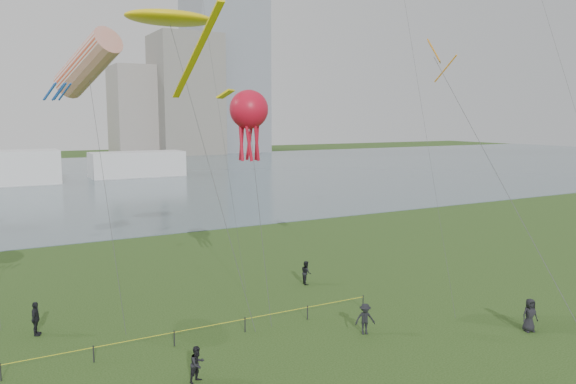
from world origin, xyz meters
TOP-DOWN VIEW (x-y plane):
  - lake at (0.00, 100.00)m, footprint 400.00×120.00m
  - building_mid at (46.00, 162.00)m, footprint 20.00×20.00m
  - building_low at (32.00, 168.00)m, footprint 16.00×18.00m
  - pavilion_right at (14.00, 98.00)m, footprint 18.00×7.00m
  - fence at (-11.43, 12.52)m, footprint 24.07×0.07m
  - spectator_a at (-5.59, 8.22)m, footprint 0.99×0.90m
  - spectator_b at (4.31, 9.13)m, footprint 1.26×0.98m
  - spectator_c at (-11.42, 17.57)m, footprint 0.78×1.18m
  - spectator_d at (12.49, 5.06)m, footprint 1.03×0.81m
  - spectator_g at (6.25, 18.69)m, footprint 0.82×0.94m
  - kite_stingray at (-3.66, 17.06)m, footprint 5.41×10.06m
  - kite_windsock at (-8.05, 18.02)m, footprint 4.19×5.21m
  - kite_octopus at (-0.05, 14.50)m, footprint 2.20×3.04m
  - kite_delta at (8.31, 8.08)m, footprint 4.29×15.65m

SIDE VIEW (x-z plane):
  - lake at x=0.00m, z-range -0.02..0.06m
  - fence at x=-11.43m, z-range 0.03..1.08m
  - spectator_a at x=-5.59m, z-range 0.00..1.64m
  - spectator_g at x=6.25m, z-range 0.00..1.66m
  - spectator_b at x=4.31m, z-range 0.00..1.71m
  - spectator_d at x=12.49m, z-range 0.00..1.86m
  - spectator_c at x=-11.42m, z-range 0.00..1.86m
  - pavilion_right at x=14.00m, z-range 0.00..5.00m
  - kite_octopus at x=-0.05m, z-range 5.46..18.75m
  - building_low at x=32.00m, z-range 0.00..28.00m
  - kite_delta at x=8.31m, z-range 6.44..22.35m
  - kite_windsock at x=-8.05m, z-range 6.38..22.88m
  - kite_stingray at x=-3.66m, z-range 8.36..26.04m
  - building_mid at x=46.00m, z-range 0.00..38.00m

